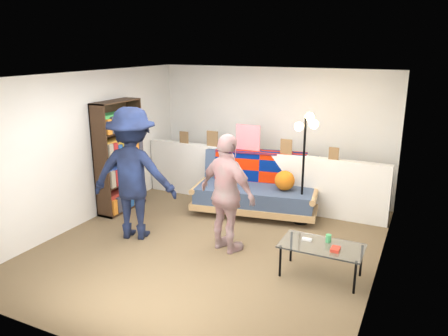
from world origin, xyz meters
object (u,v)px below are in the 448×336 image
object	(u,v)px
floor_lamp	(306,146)
futon_sofa	(257,189)
person_left	(133,174)
bookshelf	(119,160)
person_right	(227,194)
coffee_table	(322,247)

from	to	relation	value
floor_lamp	futon_sofa	bearing A→B (deg)	173.61
person_left	bookshelf	bearing A→B (deg)	-57.26
person_right	coffee_table	bearing A→B (deg)	-166.77
person_right	floor_lamp	bearing A→B (deg)	-95.25
person_left	person_right	world-z (taller)	person_left
futon_sofa	person_right	xyz separation A→B (m)	(0.15, -1.53, 0.42)
floor_lamp	person_left	distance (m)	2.67
floor_lamp	person_left	world-z (taller)	person_left
coffee_table	floor_lamp	size ratio (longest dim) A/B	0.56
futon_sofa	person_left	xyz separation A→B (m)	(-1.29, -1.70, 0.56)
bookshelf	person_left	xyz separation A→B (m)	(0.91, -0.81, 0.09)
coffee_table	floor_lamp	bearing A→B (deg)	113.65
bookshelf	coffee_table	size ratio (longest dim) A/B	1.89
futon_sofa	floor_lamp	size ratio (longest dim) A/B	1.24
futon_sofa	person_left	size ratio (longest dim) A/B	1.13
floor_lamp	coffee_table	bearing A→B (deg)	-66.35
floor_lamp	person_right	world-z (taller)	floor_lamp
futon_sofa	coffee_table	bearing A→B (deg)	-47.97
bookshelf	floor_lamp	xyz separation A→B (m)	(3.02, 0.80, 0.38)
floor_lamp	person_left	bearing A→B (deg)	-142.72
coffee_table	person_right	size ratio (longest dim) A/B	0.61
coffee_table	person_left	size ratio (longest dim) A/B	0.52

